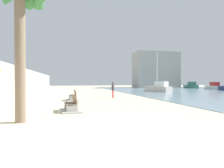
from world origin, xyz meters
The scene contains 10 objects.
ground_plane centered at (0.00, 18.00, 0.00)m, with size 120.00×120.00×0.00m, color beige.
seawall centered at (-7.50, 18.00, 1.62)m, with size 0.80×64.00×3.23m, color #ADAAA3.
palm_tree centered at (-4.50, 2.07, 5.11)m, with size 2.78×2.72×6.62m.
bench_near centered at (-2.30, 4.94, 0.23)m, with size 1.29×2.19×0.98m.
bench_far centered at (-1.99, 12.02, 0.23)m, with size 1.18×2.14×0.98m.
person_walking centered at (2.30, 14.01, 1.02)m, with size 0.33×0.46×1.74m.
boat_mid_bay centered at (28.82, 40.12, 0.65)m, with size 2.80×5.84×1.65m.
boat_far_right centered at (12.61, 24.65, 0.70)m, with size 3.50×4.92×6.61m.
boat_outer centered at (29.06, 32.08, 0.62)m, with size 4.31×7.45×1.59m.
harbor_building centered at (21.69, 46.00, 4.90)m, with size 12.00×6.00×9.79m, color #9E9E99.
Camera 1 is at (-2.54, -7.56, 1.79)m, focal length 33.08 mm.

